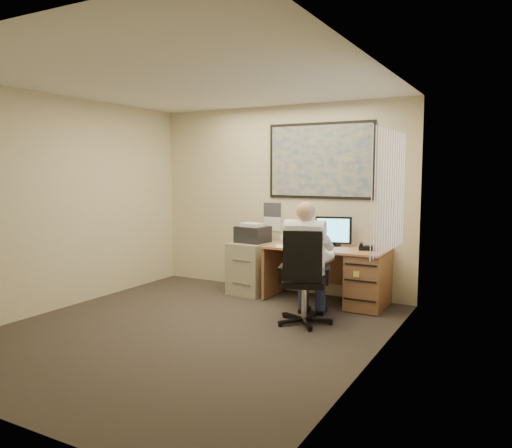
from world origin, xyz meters
The scene contains 8 objects.
room_shell centered at (0.00, 0.00, 1.35)m, with size 4.00×4.50×2.70m.
desk centered at (1.22, 1.90, 0.44)m, with size 1.60×0.97×1.14m.
world_map centered at (0.63, 2.23, 1.90)m, with size 1.56×0.03×1.06m, color #1E4C93.
wall_calendar centered at (-0.12, 2.24, 1.08)m, with size 0.28×0.01×0.42m, color white.
window_blinds centered at (1.97, 0.80, 1.55)m, with size 0.06×1.40×1.30m, color beige, non-canonical shape.
filing_cabinet centered at (-0.24, 1.87, 0.44)m, with size 0.59×0.68×1.02m.
office_chair centered at (0.98, 0.82, 0.32)m, with size 0.83×0.83×1.11m.
person centered at (0.99, 0.90, 0.70)m, with size 0.59×0.84×1.41m, color white, non-canonical shape.
Camera 1 is at (3.22, -4.34, 1.75)m, focal length 35.00 mm.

